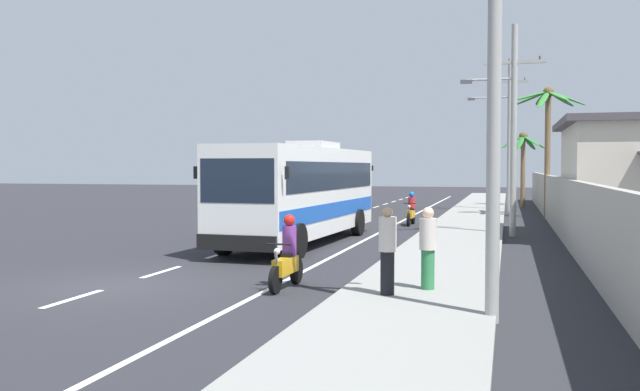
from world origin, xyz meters
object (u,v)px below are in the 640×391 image
Objects in this scene: coach_bus_foreground at (302,190)px; utility_pole_far at (508,130)px; coach_bus_far_lane at (337,179)px; motorcycle_beside_bus at (287,258)px; utility_pole_nearest at (495,18)px; pedestrian_near_kerb at (428,246)px; pedestrian_midwalk at (387,249)px; utility_pole_mid at (512,124)px; palm_nearest at (523,152)px; palm_second at (548,122)px; motorcycle_trailing at (411,211)px.

coach_bus_foreground is 1.20× the size of utility_pole_far.
utility_pole_far reaches higher than coach_bus_far_lane.
utility_pole_nearest is (4.47, -2.25, 4.58)m from motorcycle_beside_bus.
pedestrian_midwalk is (-0.71, -0.83, 0.01)m from pedestrian_near_kerb.
utility_pole_mid is 1.63× the size of palm_nearest.
palm_second is at bearing 73.97° from motorcycle_beside_bus.
coach_bus_foreground is 2.20× the size of palm_nearest.
pedestrian_midwalk is at bearing -63.80° from coach_bus_foreground.
utility_pole_mid is at bearing 59.71° from pedestrian_midwalk.
utility_pole_nearest reaches higher than coach_bus_foreground.
pedestrian_midwalk is 24.89m from palm_second.
coach_bus_foreground is 0.96× the size of coach_bus_far_lane.
coach_bus_foreground reaches higher than motorcycle_trailing.
pedestrian_near_kerb is 1.09m from pedestrian_midwalk.
coach_bus_foreground is 8.73m from utility_pole_mid.
palm_second is (4.28, 24.19, 4.01)m from pedestrian_midwalk.
utility_pole_mid is at bearing -89.43° from utility_pole_far.
coach_bus_far_lane reaches higher than pedestrian_near_kerb.
motorcycle_beside_bus is 1.00× the size of motorcycle_trailing.
coach_bus_foreground is 10.71m from pedestrian_midwalk.
coach_bus_far_lane is at bearing 108.92° from utility_pole_nearest.
pedestrian_midwalk is at bearing -94.46° from utility_pole_far.
palm_nearest reaches higher than pedestrian_midwalk.
utility_pole_nearest is at bearing -78.17° from motorcycle_trailing.
motorcycle_beside_bus is 0.21× the size of utility_pole_far.
utility_pole_far reaches higher than coach_bus_foreground.
coach_bus_far_lane reaches higher than motorcycle_beside_bus.
pedestrian_midwalk reaches higher than pedestrian_near_kerb.
utility_pole_nearest reaches higher than motorcycle_beside_bus.
utility_pole_nearest is (1.35, -2.18, 4.20)m from pedestrian_near_kerb.
motorcycle_beside_bus is at bearing -106.03° from palm_second.
coach_bus_foreground reaches higher than motorcycle_beside_bus.
motorcycle_beside_bus is at bearing -77.41° from pedestrian_near_kerb.
pedestrian_near_kerb is (5.43, -8.75, -0.85)m from coach_bus_foreground.
utility_pole_far reaches higher than pedestrian_midwalk.
motorcycle_trailing is at bearing -59.58° from coach_bus_far_lane.
utility_pole_mid is 15.30m from utility_pole_far.
pedestrian_near_kerb is 0.17× the size of utility_pole_nearest.
utility_pole_mid reaches higher than coach_bus_far_lane.
utility_pole_far reaches higher than motorcycle_beside_bus.
utility_pole_far is (2.28, 29.23, 3.84)m from pedestrian_midwalk.
motorcycle_beside_bus is 1.11× the size of pedestrian_midwalk.
palm_second reaches higher than motorcycle_beside_bus.
coach_bus_far_lane is 12.36m from motorcycle_trailing.
coach_bus_far_lane is 1.41× the size of utility_pole_mid.
utility_pole_mid is (10.66, -14.75, 2.43)m from coach_bus_far_lane.
coach_bus_foreground is 1.60× the size of palm_second.
pedestrian_near_kerb is 0.21× the size of utility_pole_mid.
palm_nearest is at bearing 64.11° from pedestrian_midwalk.
coach_bus_far_lane is at bearing 101.83° from motorcycle_beside_bus.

